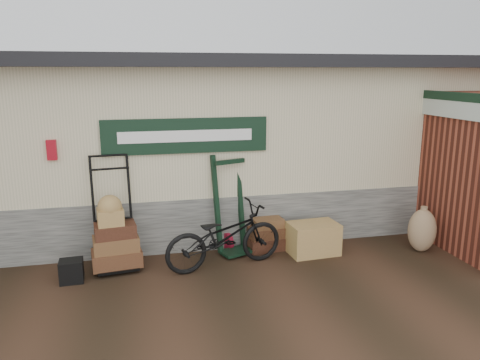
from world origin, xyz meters
name	(u,v)px	position (x,y,z in m)	size (l,w,h in m)	color
ground	(217,275)	(0.00, 0.00, 0.00)	(80.00, 80.00, 0.00)	black
station_building	(191,141)	(-0.01, 2.74, 1.61)	(14.40, 4.10, 3.20)	#4C4C47
brick_outbuilding	(451,161)	(4.70, 1.19, 1.30)	(1.71, 4.51, 2.62)	maroon
porter_trolley	(113,211)	(-1.47, 0.70, 0.87)	(0.87, 0.66, 1.75)	black
green_barrow	(230,205)	(0.38, 0.85, 0.82)	(0.59, 0.50, 1.63)	black
suitcase_stack	(266,234)	(0.98, 0.82, 0.27)	(0.62, 0.39, 0.55)	#381D12
wicker_hamper	(313,238)	(1.69, 0.47, 0.26)	(0.79, 0.52, 0.52)	brown
black_trunk	(71,271)	(-2.07, 0.24, 0.16)	(0.32, 0.28, 0.32)	black
bicycle	(224,233)	(0.16, 0.27, 0.55)	(1.88, 0.66, 1.09)	black
burlap_sack_left	(422,230)	(3.48, 0.16, 0.36)	(0.46, 0.38, 0.73)	#856347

